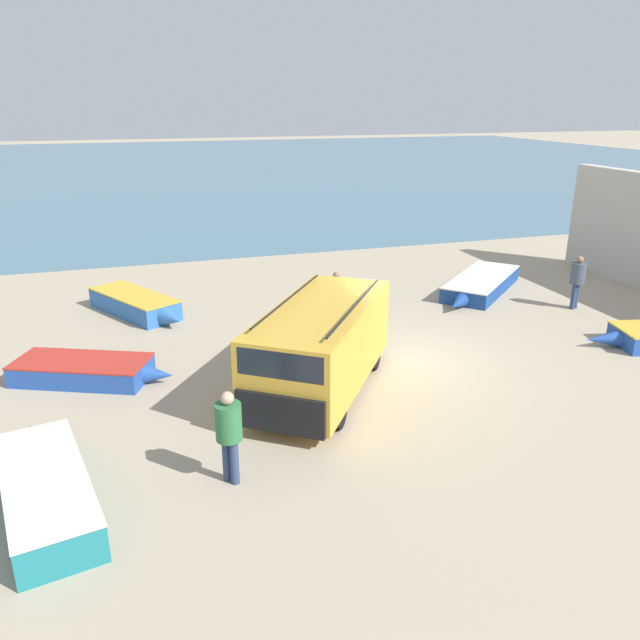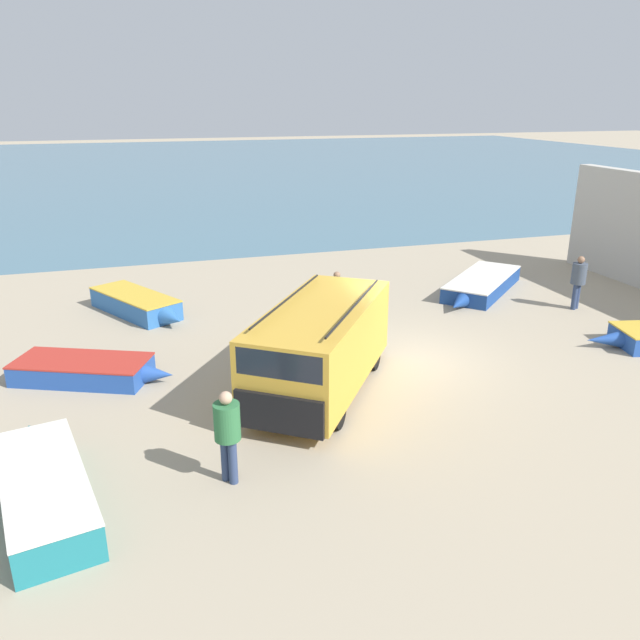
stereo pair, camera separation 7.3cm
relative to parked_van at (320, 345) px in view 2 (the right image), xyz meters
name	(u,v)px [view 2 (the right image)]	position (x,y,z in m)	size (l,w,h in m)	color
ground_plane	(400,357)	(2.59, 1.28, -1.14)	(200.00, 200.00, 0.00)	tan
sea_water	(190,166)	(2.59, 53.28, -1.13)	(120.00, 80.00, 0.01)	#477084
parked_van	(320,345)	(0.00, 0.00, 0.00)	(4.59, 5.35, 2.18)	gold
fishing_rowboat_0	(44,486)	(-5.69, -2.76, -0.80)	(2.01, 4.48, 0.67)	#1E757F
fishing_rowboat_1	(481,285)	(7.73, 5.85, -0.87)	(4.57, 4.29, 0.54)	navy
fishing_rowboat_3	(87,370)	(-5.22, 2.22, -0.88)	(3.89, 2.53, 0.52)	#234CA3
fishing_rowboat_4	(138,304)	(-3.88, 6.95, -0.82)	(2.86, 4.06, 0.63)	#2D66AD
fisherman_0	(337,292)	(1.86, 4.36, -0.19)	(0.42, 0.42, 1.59)	#5B564C
fisherman_1	(227,429)	(-2.62, -3.03, -0.09)	(0.46, 0.46, 1.76)	navy
fisherman_2	(579,278)	(9.66, 3.31, -0.10)	(0.46, 0.46, 1.75)	navy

